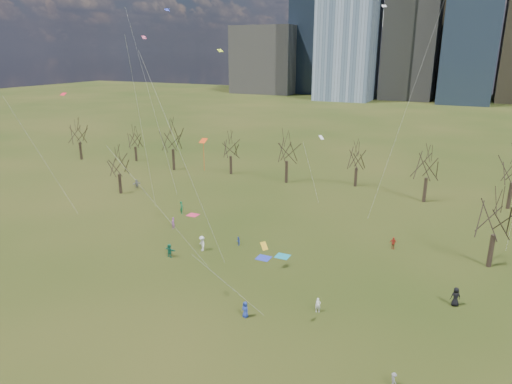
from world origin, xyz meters
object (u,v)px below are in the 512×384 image
at_px(person_1, 318,305).
at_px(blanket_crimson, 193,215).
at_px(blanket_navy, 264,258).
at_px(person_0, 245,309).
at_px(blanket_teal, 283,256).

bearing_deg(person_1, blanket_crimson, 119.98).
xyz_separation_m(blanket_navy, person_1, (9.24, -8.30, 0.69)).
bearing_deg(person_1, person_0, -172.84).
xyz_separation_m(blanket_navy, blanket_crimson, (-15.37, 8.83, 0.00)).
relative_size(blanket_navy, person_0, 1.04).
distance_m(blanket_navy, person_0, 12.45).
height_order(blanket_teal, blanket_navy, same).
xyz_separation_m(blanket_crimson, person_0, (18.89, -20.74, 0.75)).
bearing_deg(blanket_navy, person_0, -73.51).
height_order(blanket_teal, person_0, person_0).
distance_m(blanket_teal, person_1, 12.19).
bearing_deg(blanket_crimson, blanket_navy, -29.88).
height_order(blanket_crimson, person_1, person_1).
height_order(blanket_navy, person_0, person_0).
bearing_deg(blanket_navy, person_1, -41.93).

